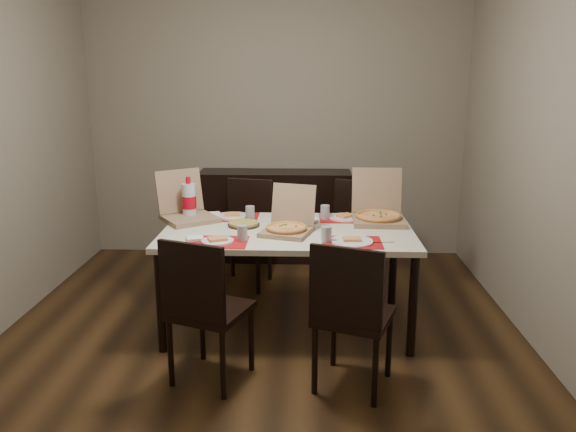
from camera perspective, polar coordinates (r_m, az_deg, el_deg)
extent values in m
cube|color=#3E2713|center=(4.16, -2.74, -12.21)|extent=(3.80, 4.00, 0.02)
cube|color=gray|center=(5.75, -1.23, 8.85)|extent=(3.80, 0.02, 2.60)
cube|color=gray|center=(4.07, 25.03, 5.25)|extent=(0.02, 4.00, 2.60)
cube|color=black|center=(5.67, -1.32, 0.05)|extent=(1.50, 0.40, 0.90)
cube|color=beige|center=(4.06, 0.00, -1.64)|extent=(1.80, 1.00, 0.04)
cylinder|color=black|center=(3.90, -12.83, -8.57)|extent=(0.06, 0.06, 0.71)
cylinder|color=black|center=(3.84, 12.56, -8.93)|extent=(0.06, 0.06, 0.71)
cylinder|color=black|center=(4.70, -10.13, -4.44)|extent=(0.06, 0.06, 0.71)
cylinder|color=black|center=(4.65, 10.64, -4.68)|extent=(0.06, 0.06, 0.71)
cube|color=black|center=(3.48, -7.87, -9.49)|extent=(0.54, 0.54, 0.04)
cube|color=black|center=(3.24, -9.76, -6.65)|extent=(0.40, 0.18, 0.46)
cylinder|color=black|center=(3.54, -11.85, -13.49)|extent=(0.04, 0.04, 0.43)
cylinder|color=black|center=(3.36, -6.63, -14.82)|extent=(0.04, 0.04, 0.43)
cylinder|color=black|center=(3.80, -8.71, -11.27)|extent=(0.04, 0.04, 0.43)
cylinder|color=black|center=(3.64, -3.77, -12.34)|extent=(0.04, 0.04, 0.43)
cube|color=black|center=(3.40, 6.72, -10.07)|extent=(0.54, 0.54, 0.04)
cube|color=black|center=(3.13, 5.90, -7.24)|extent=(0.40, 0.17, 0.46)
cylinder|color=black|center=(3.39, 2.73, -14.42)|extent=(0.04, 0.04, 0.43)
cylinder|color=black|center=(3.31, 8.83, -15.42)|extent=(0.04, 0.04, 0.43)
cylinder|color=black|center=(3.70, 4.65, -11.91)|extent=(0.04, 0.04, 0.43)
cylinder|color=black|center=(3.62, 10.22, -12.73)|extent=(0.04, 0.04, 0.43)
cube|color=black|center=(4.96, -4.47, -2.09)|extent=(0.50, 0.50, 0.04)
cube|color=black|center=(5.07, -3.84, 1.20)|extent=(0.42, 0.12, 0.46)
cylinder|color=black|center=(5.14, -1.87, -4.20)|extent=(0.04, 0.04, 0.43)
cylinder|color=black|center=(5.25, -5.66, -3.88)|extent=(0.04, 0.04, 0.43)
cylinder|color=black|center=(4.82, -3.07, -5.52)|extent=(0.04, 0.04, 0.43)
cylinder|color=black|center=(4.93, -7.08, -5.13)|extent=(0.04, 0.04, 0.43)
cube|color=black|center=(4.92, 6.29, -2.29)|extent=(0.55, 0.55, 0.04)
cube|color=black|center=(5.03, 7.03, 1.01)|extent=(0.40, 0.18, 0.46)
cylinder|color=black|center=(5.10, 8.77, -4.51)|extent=(0.04, 0.04, 0.43)
cylinder|color=black|center=(5.20, 4.93, -4.03)|extent=(0.04, 0.04, 0.43)
cylinder|color=black|center=(4.78, 7.62, -5.80)|extent=(0.04, 0.04, 0.43)
cylinder|color=black|center=(4.88, 3.55, -5.25)|extent=(0.04, 0.04, 0.43)
cube|color=#B60C12|center=(3.78, -7.17, -2.65)|extent=(0.40, 0.30, 0.00)
cylinder|color=white|center=(3.77, -7.17, -2.53)|extent=(0.21, 0.21, 0.01)
cube|color=#F5D97A|center=(3.77, -7.18, -2.31)|extent=(0.15, 0.13, 0.02)
cylinder|color=gray|center=(3.77, -4.67, -1.76)|extent=(0.07, 0.07, 0.11)
cube|color=#B2B2B7|center=(3.80, -9.52, -2.64)|extent=(0.20, 0.04, 0.00)
cube|color=white|center=(3.84, -9.44, -2.26)|extent=(0.13, 0.13, 0.02)
cube|color=#B60C12|center=(3.77, 6.49, -2.67)|extent=(0.40, 0.30, 0.00)
cylinder|color=white|center=(3.76, 6.49, -2.56)|extent=(0.28, 0.28, 0.01)
cube|color=#F5D97A|center=(3.76, 6.50, -2.34)|extent=(0.13, 0.10, 0.02)
cylinder|color=gray|center=(3.74, 3.92, -1.91)|extent=(0.07, 0.07, 0.11)
cube|color=#B2B2B7|center=(3.79, 9.27, -2.69)|extent=(0.20, 0.04, 0.00)
cube|color=#B60C12|center=(4.42, -5.64, -0.11)|extent=(0.40, 0.30, 0.00)
cylinder|color=white|center=(4.41, -5.64, -0.01)|extent=(0.25, 0.25, 0.01)
cube|color=#F5D97A|center=(4.41, -5.65, 0.18)|extent=(0.13, 0.10, 0.02)
cylinder|color=gray|center=(4.31, -3.87, 0.29)|extent=(0.07, 0.07, 0.11)
cube|color=#B2B2B7|center=(4.46, -7.83, -0.05)|extent=(0.20, 0.04, 0.00)
cube|color=white|center=(4.48, -7.61, 0.18)|extent=(0.13, 0.13, 0.02)
cube|color=#B60C12|center=(4.38, 5.84, -0.24)|extent=(0.40, 0.30, 0.00)
cylinder|color=white|center=(4.38, 5.84, -0.14)|extent=(0.26, 0.26, 0.01)
cube|color=#F5D97A|center=(4.37, 5.85, 0.05)|extent=(0.15, 0.15, 0.02)
cylinder|color=gray|center=(4.34, 3.78, 0.39)|extent=(0.07, 0.07, 0.11)
cube|color=#B2B2B7|center=(4.41, 7.76, -0.21)|extent=(0.20, 0.04, 0.00)
cube|color=white|center=(4.03, 0.64, -1.34)|extent=(0.16, 0.16, 0.02)
cube|color=#896B4F|center=(3.94, -0.17, -1.62)|extent=(0.40, 0.40, 0.03)
cube|color=#896B4F|center=(4.04, 0.56, 1.20)|extent=(0.33, 0.16, 0.29)
cylinder|color=#F5D97A|center=(3.93, -0.17, -1.27)|extent=(0.34, 0.34, 0.02)
cube|color=#896B4F|center=(4.29, 9.15, -0.43)|extent=(0.39, 0.39, 0.04)
cube|color=#896B4F|center=(4.43, 9.00, 2.62)|extent=(0.38, 0.09, 0.34)
cylinder|color=#F5D97A|center=(4.28, 9.16, -0.07)|extent=(0.33, 0.33, 0.02)
cube|color=#896B4F|center=(4.35, -9.95, -0.27)|extent=(0.51, 0.51, 0.04)
cube|color=#896B4F|center=(4.47, -10.96, 2.53)|extent=(0.35, 0.27, 0.33)
cylinder|color=black|center=(4.16, -4.53, -0.92)|extent=(0.24, 0.24, 0.01)
cylinder|color=gold|center=(4.15, -4.53, -0.72)|extent=(0.22, 0.22, 0.02)
imported|color=white|center=(4.25, 2.25, -0.44)|extent=(0.13, 0.13, 0.03)
cylinder|color=silver|center=(4.39, -10.01, 1.47)|extent=(0.11, 0.11, 0.28)
cylinder|color=#B70818|center=(4.39, -10.01, 1.41)|extent=(0.11, 0.11, 0.10)
cylinder|color=#B70818|center=(4.35, -10.11, 3.60)|extent=(0.04, 0.04, 0.05)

